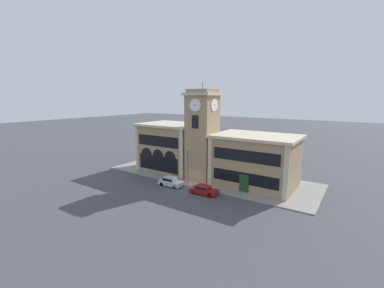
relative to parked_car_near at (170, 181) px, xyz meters
name	(u,v)px	position (x,y,z in m)	size (l,w,h in m)	color
ground_plane	(187,186)	(2.32, 1.40, -0.77)	(300.00, 300.00, 0.00)	#424247
sidewalk_kerb	(207,176)	(2.32, 8.06, -0.69)	(38.73, 13.32, 0.15)	gray
clock_tower	(202,135)	(2.32, 6.13, 7.17)	(5.21, 5.21, 17.00)	#9E7F5B
town_hall_left_wing	(172,146)	(-6.06, 8.27, 3.93)	(12.36, 9.53, 9.36)	#9E7F5B
town_hall_right_wing	(255,160)	(11.28, 8.27, 3.48)	(13.51, 9.53, 8.45)	#9E7F5B
parked_car_near	(170,181)	(0.00, 0.00, 0.00)	(4.20, 1.96, 1.50)	#B2B7C1
parked_car_mid	(204,190)	(6.44, 0.00, -0.08)	(4.30, 2.01, 1.31)	maroon
street_lamp	(188,161)	(2.29, 1.77, 3.45)	(0.36, 0.36, 6.28)	#4C4C51
fire_hydrant	(183,181)	(1.15, 1.90, -0.20)	(0.22, 0.22, 0.87)	red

